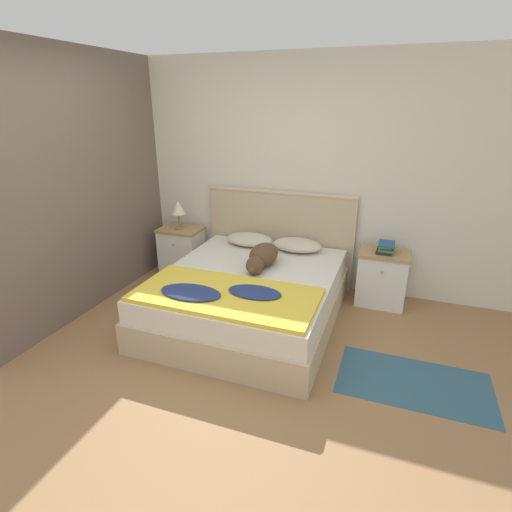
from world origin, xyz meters
name	(u,v)px	position (x,y,z in m)	size (l,w,h in m)	color
ground_plane	(191,378)	(0.00, 0.00, 0.00)	(16.00, 16.00, 0.00)	#997047
wall_back	(274,174)	(0.00, 2.13, 1.27)	(9.00, 0.06, 2.55)	silver
wall_side_left	(98,182)	(-1.57, 1.05, 1.27)	(0.06, 3.10, 2.55)	#706056
bed	(249,296)	(0.10, 1.05, 0.25)	(1.67, 1.97, 0.50)	#C6B28E
headboard	(279,235)	(0.10, 2.06, 0.58)	(1.75, 0.06, 1.11)	#C6B28E
nightstand_left	(182,251)	(-1.12, 1.84, 0.30)	(0.52, 0.40, 0.59)	white
nightstand_right	(382,278)	(1.31, 1.84, 0.30)	(0.52, 0.40, 0.59)	white
pillow_left	(250,239)	(-0.19, 1.81, 0.57)	(0.54, 0.36, 0.13)	beige
pillow_right	(297,245)	(0.38, 1.81, 0.57)	(0.54, 0.36, 0.13)	beige
quilt	(224,294)	(0.09, 0.49, 0.53)	(1.56, 0.77, 0.07)	yellow
dog	(262,257)	(0.16, 1.25, 0.60)	(0.27, 0.66, 0.22)	brown
book_stack	(386,248)	(1.31, 1.84, 0.64)	(0.18, 0.23, 0.10)	#232328
table_lamp	(178,209)	(-1.12, 1.82, 0.85)	(0.18, 0.18, 0.35)	#9E7A4C
rug	(414,383)	(1.67, 0.55, 0.00)	(1.15, 0.65, 0.00)	#335B70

